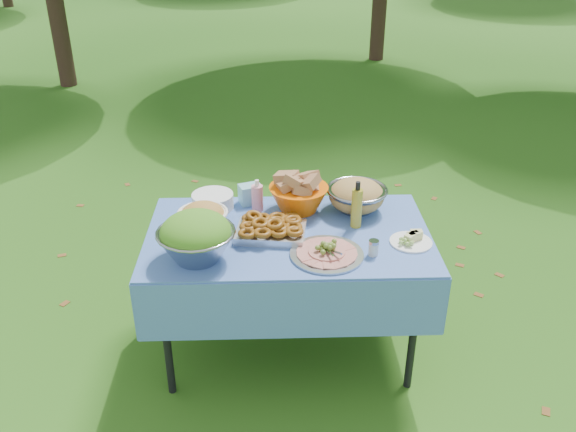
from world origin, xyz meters
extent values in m
plane|color=#103309|center=(0.00, 0.00, 0.00)|extent=(80.00, 80.00, 0.00)
cube|color=#84B6FF|center=(0.00, 0.00, 0.38)|extent=(1.46, 0.86, 0.76)
cylinder|color=white|center=(-0.41, 0.30, 0.80)|extent=(0.26, 0.26, 0.08)
cube|color=#82CCDC|center=(-0.20, 0.36, 0.82)|extent=(0.14, 0.12, 0.11)
cylinder|color=pink|center=(-0.16, 0.26, 0.85)|extent=(0.08, 0.08, 0.18)
cube|color=silver|center=(-0.09, -0.02, 0.80)|extent=(0.38, 0.29, 0.08)
cylinder|color=#A4A8AB|center=(0.18, -0.22, 0.80)|extent=(0.47, 0.47, 0.08)
cylinder|color=#AD9A27|center=(0.36, 0.06, 0.89)|extent=(0.07, 0.07, 0.26)
cylinder|color=white|center=(0.61, -0.12, 0.79)|extent=(0.27, 0.27, 0.06)
cylinder|color=silver|center=(0.40, -0.23, 0.80)|extent=(0.06, 0.06, 0.08)
camera|label=1|loc=(-0.09, -2.73, 2.32)|focal=38.00mm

